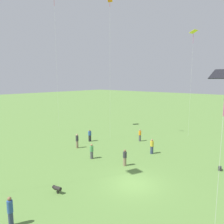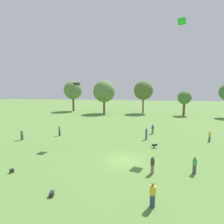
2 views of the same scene
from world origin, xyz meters
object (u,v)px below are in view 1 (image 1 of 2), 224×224
Objects in this scene: person_5 at (90,136)px; person_9 at (10,211)px; kite_6 at (54,1)px; person_2 at (125,158)px; person_6 at (152,146)px; kite_4 at (110,15)px; person_1 at (77,141)px; person_10 at (140,135)px; dog_0 at (57,188)px; person_0 at (92,151)px; picnic_bag_2 at (220,168)px; kite_7 at (193,37)px.

person_9 reaches higher than person_5.
kite_6 is (18.49, -16.61, 20.03)m from person_9.
person_2 is 1.02× the size of person_5.
person_6 is 18.65m from kite_4.
person_9 is at bearing 163.95° from person_1.
person_10 reaches higher than dog_0.
person_0 is 0.08× the size of kite_6.
person_5 is 0.89× the size of person_9.
kite_4 is (8.27, -1.91, 16.61)m from person_6.
picnic_bag_2 is (-7.16, -16.92, -0.77)m from person_9.
person_6 is at bearing -17.04° from dog_0.
picnic_bag_2 is at bearing -46.05° from dog_0.
kite_6 is at bearing 35.75° from person_5.
person_0 is at bearing -80.65° from person_2.
person_6 is at bearing -10.51° from kite_6.
kite_7 is (-4.37, -16.30, 13.94)m from person_0.
person_6 is (-0.20, -4.97, 0.03)m from person_2.
person_9 is 26.37m from kite_4.
person_9 reaches higher than picnic_bag_2.
person_2 reaches higher than picnic_bag_2.
person_0 is 6.89m from person_5.
dog_0 reaches higher than picnic_bag_2.
kite_4 is at bearing -139.83° from person_0.
person_9 is (-4.50, 10.99, 0.12)m from person_0.
person_9 reaches higher than dog_0.
kite_4 is 12.36m from kite_7.
kite_7 reaches higher than picnic_bag_2.
dog_0 is at bearing -5.93° from person_10.
person_0 is 0.99× the size of person_2.
person_10 is at bearing 3.42° from kite_6.
picnic_bag_2 is at bearing -10.30° from kite_6.
person_9 is (-0.30, 16.77, 0.08)m from person_6.
person_6 is at bearing 1.19° from picnic_bag_2.
kite_7 is at bearing -54.87° from picnic_bag_2.
kite_6 is 22.12m from kite_7.
kite_7 reaches higher than person_1.
kite_4 reaches higher than person_0.
person_5 is at bearing 19.47° from kite_7.
kite_7 reaches higher than person_9.
person_10 is (-0.19, -9.27, 0.02)m from person_0.
person_10 is at bearing -2.18° from dog_0.
kite_4 is (8.56, -18.67, 16.53)m from person_9.
person_1 reaches higher than person_0.
person_10 is at bearing 135.07° from person_9.
kite_6 is at bearing 0.68° from picnic_bag_2.
person_10 is 16.53m from dog_0.
person_5 is at bearing 23.21° from dog_0.
person_2 is 0.96× the size of person_6.
kite_7 is 31.93× the size of picnic_bag_2.
person_0 is 0.90× the size of person_9.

